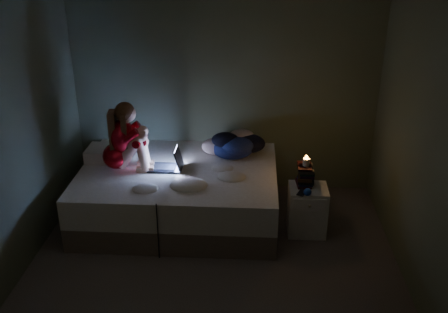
# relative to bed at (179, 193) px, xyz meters

# --- Properties ---
(floor) EXTENTS (3.60, 3.80, 0.02)m
(floor) POSITION_rel_bed_xyz_m (0.46, -1.10, -0.30)
(floor) COLOR #403936
(floor) RESTS_ON ground
(wall_back) EXTENTS (3.60, 0.02, 2.60)m
(wall_back) POSITION_rel_bed_xyz_m (0.46, 0.81, 1.01)
(wall_back) COLOR #555A46
(wall_back) RESTS_ON ground
(wall_front) EXTENTS (3.60, 0.02, 2.60)m
(wall_front) POSITION_rel_bed_xyz_m (0.46, -3.01, 1.01)
(wall_front) COLOR #555A46
(wall_front) RESTS_ON ground
(wall_left) EXTENTS (0.02, 3.80, 2.60)m
(wall_left) POSITION_rel_bed_xyz_m (-1.35, -1.10, 1.01)
(wall_left) COLOR #555A46
(wall_left) RESTS_ON ground
(wall_right) EXTENTS (0.02, 3.80, 2.60)m
(wall_right) POSITION_rel_bed_xyz_m (2.27, -1.10, 1.01)
(wall_right) COLOR #555A46
(wall_right) RESTS_ON ground
(bed) EXTENTS (2.14, 1.61, 0.59)m
(bed) POSITION_rel_bed_xyz_m (0.00, 0.00, 0.00)
(bed) COLOR beige
(bed) RESTS_ON ground
(pillow) EXTENTS (0.49, 0.35, 0.14)m
(pillow) POSITION_rel_bed_xyz_m (-0.82, 0.21, 0.37)
(pillow) COLOR white
(pillow) RESTS_ON bed
(woman) EXTENTS (0.52, 0.37, 0.77)m
(woman) POSITION_rel_bed_xyz_m (-0.65, -0.05, 0.68)
(woman) COLOR maroon
(woman) RESTS_ON bed
(laptop) EXTENTS (0.37, 0.26, 0.26)m
(laptop) POSITION_rel_bed_xyz_m (-0.15, -0.00, 0.42)
(laptop) COLOR black
(laptop) RESTS_ON bed
(clothes_pile) EXTENTS (0.58, 0.50, 0.31)m
(clothes_pile) POSITION_rel_bed_xyz_m (0.57, 0.39, 0.45)
(clothes_pile) COLOR #0F2045
(clothes_pile) RESTS_ON bed
(nightstand) EXTENTS (0.40, 0.36, 0.53)m
(nightstand) POSITION_rel_bed_xyz_m (1.40, -0.24, -0.03)
(nightstand) COLOR beige
(nightstand) RESTS_ON ground
(book_stack) EXTENTS (0.19, 0.25, 0.22)m
(book_stack) POSITION_rel_bed_xyz_m (1.37, -0.18, 0.35)
(book_stack) COLOR black
(book_stack) RESTS_ON nightstand
(candle) EXTENTS (0.07, 0.07, 0.08)m
(candle) POSITION_rel_bed_xyz_m (1.37, -0.18, 0.50)
(candle) COLOR beige
(candle) RESTS_ON book_stack
(phone) EXTENTS (0.12, 0.16, 0.01)m
(phone) POSITION_rel_bed_xyz_m (1.32, -0.36, 0.24)
(phone) COLOR black
(phone) RESTS_ON nightstand
(blue_orb) EXTENTS (0.08, 0.08, 0.08)m
(blue_orb) POSITION_rel_bed_xyz_m (1.37, -0.41, 0.28)
(blue_orb) COLOR navy
(blue_orb) RESTS_ON nightstand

